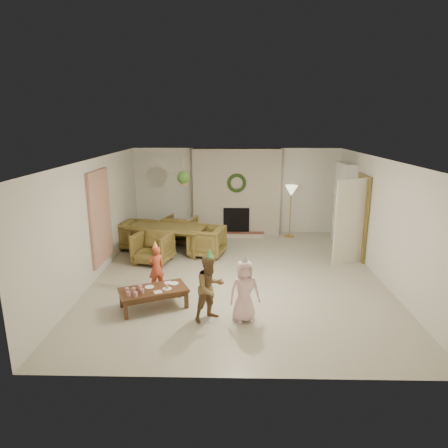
{
  "coord_description": "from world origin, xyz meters",
  "views": [
    {
      "loc": [
        -0.12,
        -7.9,
        3.23
      ],
      "look_at": [
        -0.3,
        0.4,
        1.05
      ],
      "focal_mm": 31.3,
      "sensor_mm": 36.0,
      "label": 1
    }
  ],
  "objects_px": {
    "coffee_table_top": "(153,290)",
    "child_pink": "(244,291)",
    "dining_chair_near": "(153,248)",
    "child_plaid": "(210,288)",
    "dining_table": "(168,239)",
    "dining_chair_left": "(138,235)",
    "child_red": "(156,268)",
    "dining_chair_far": "(180,229)",
    "dining_chair_right": "(207,241)"
  },
  "relations": [
    {
      "from": "child_plaid",
      "to": "dining_chair_left",
      "type": "bearing_deg",
      "value": 81.76
    },
    {
      "from": "dining_chair_near",
      "to": "coffee_table_top",
      "type": "bearing_deg",
      "value": -63.95
    },
    {
      "from": "coffee_table_top",
      "to": "child_pink",
      "type": "xyz_separation_m",
      "value": [
        1.6,
        -0.41,
        0.19
      ]
    },
    {
      "from": "dining_chair_left",
      "to": "child_red",
      "type": "relative_size",
      "value": 0.91
    },
    {
      "from": "dining_chair_left",
      "to": "child_red",
      "type": "bearing_deg",
      "value": -144.46
    },
    {
      "from": "dining_chair_left",
      "to": "child_red",
      "type": "distance_m",
      "value": 2.72
    },
    {
      "from": "coffee_table_top",
      "to": "child_plaid",
      "type": "bearing_deg",
      "value": -44.93
    },
    {
      "from": "coffee_table_top",
      "to": "child_red",
      "type": "bearing_deg",
      "value": 72.73
    },
    {
      "from": "coffee_table_top",
      "to": "child_plaid",
      "type": "height_order",
      "value": "child_plaid"
    },
    {
      "from": "coffee_table_top",
      "to": "dining_chair_left",
      "type": "bearing_deg",
      "value": 83.71
    },
    {
      "from": "child_red",
      "to": "child_pink",
      "type": "distance_m",
      "value": 2.07
    },
    {
      "from": "dining_chair_near",
      "to": "child_pink",
      "type": "bearing_deg",
      "value": -37.99
    },
    {
      "from": "child_pink",
      "to": "dining_chair_right",
      "type": "bearing_deg",
      "value": 90.52
    },
    {
      "from": "dining_chair_near",
      "to": "dining_table",
      "type": "bearing_deg",
      "value": 90.0
    },
    {
      "from": "dining_chair_near",
      "to": "dining_chair_left",
      "type": "distance_m",
      "value": 1.19
    },
    {
      "from": "coffee_table_top",
      "to": "child_plaid",
      "type": "relative_size",
      "value": 1.04
    },
    {
      "from": "child_red",
      "to": "child_pink",
      "type": "relative_size",
      "value": 0.85
    },
    {
      "from": "dining_chair_right",
      "to": "child_pink",
      "type": "bearing_deg",
      "value": 29.04
    },
    {
      "from": "dining_table",
      "to": "dining_chair_right",
      "type": "xyz_separation_m",
      "value": [
        1.02,
        -0.27,
        0.04
      ]
    },
    {
      "from": "dining_table",
      "to": "dining_chair_near",
      "type": "xyz_separation_m",
      "value": [
        -0.21,
        -0.81,
        0.04
      ]
    },
    {
      "from": "dining_chair_right",
      "to": "child_plaid",
      "type": "bearing_deg",
      "value": 19.31
    },
    {
      "from": "dining_chair_near",
      "to": "child_plaid",
      "type": "height_order",
      "value": "child_plaid"
    },
    {
      "from": "dining_chair_left",
      "to": "child_plaid",
      "type": "height_order",
      "value": "child_plaid"
    },
    {
      "from": "dining_table",
      "to": "child_red",
      "type": "xyz_separation_m",
      "value": [
        0.16,
        -2.33,
        0.11
      ]
    },
    {
      "from": "coffee_table_top",
      "to": "child_red",
      "type": "distance_m",
      "value": 0.79
    },
    {
      "from": "dining_chair_right",
      "to": "dining_chair_near",
      "type": "bearing_deg",
      "value": -51.34
    },
    {
      "from": "child_plaid",
      "to": "child_pink",
      "type": "distance_m",
      "value": 0.57
    },
    {
      "from": "child_plaid",
      "to": "child_pink",
      "type": "relative_size",
      "value": 1.07
    },
    {
      "from": "child_pink",
      "to": "child_red",
      "type": "bearing_deg",
      "value": 131.12
    },
    {
      "from": "dining_chair_near",
      "to": "dining_chair_right",
      "type": "xyz_separation_m",
      "value": [
        1.23,
        0.55,
        0.0
      ]
    },
    {
      "from": "child_red",
      "to": "child_plaid",
      "type": "height_order",
      "value": "child_plaid"
    },
    {
      "from": "dining_table",
      "to": "dining_chair_right",
      "type": "relative_size",
      "value": 2.34
    },
    {
      "from": "dining_table",
      "to": "child_plaid",
      "type": "relative_size",
      "value": 1.7
    },
    {
      "from": "child_plaid",
      "to": "dining_table",
      "type": "bearing_deg",
      "value": 72.43
    },
    {
      "from": "dining_chair_right",
      "to": "child_plaid",
      "type": "distance_m",
      "value": 3.25
    },
    {
      "from": "child_red",
      "to": "child_plaid",
      "type": "relative_size",
      "value": 0.8
    },
    {
      "from": "child_plaid",
      "to": "child_pink",
      "type": "xyz_separation_m",
      "value": [
        0.57,
        -0.02,
        -0.04
      ]
    },
    {
      "from": "dining_chair_near",
      "to": "coffee_table_top",
      "type": "relative_size",
      "value": 0.7
    },
    {
      "from": "dining_table",
      "to": "coffee_table_top",
      "type": "distance_m",
      "value": 3.11
    },
    {
      "from": "dining_chair_far",
      "to": "child_plaid",
      "type": "xyz_separation_m",
      "value": [
        1.07,
        -4.31,
        0.19
      ]
    },
    {
      "from": "child_pink",
      "to": "dining_chair_near",
      "type": "bearing_deg",
      "value": 113.49
    },
    {
      "from": "dining_table",
      "to": "child_red",
      "type": "bearing_deg",
      "value": -71.49
    },
    {
      "from": "child_pink",
      "to": "child_plaid",
      "type": "bearing_deg",
      "value": 164.28
    },
    {
      "from": "dining_chair_near",
      "to": "coffee_table_top",
      "type": "xyz_separation_m",
      "value": [
        0.46,
        -2.29,
        -0.04
      ]
    },
    {
      "from": "dining_chair_near",
      "to": "coffee_table_top",
      "type": "height_order",
      "value": "dining_chair_near"
    },
    {
      "from": "dining_chair_far",
      "to": "coffee_table_top",
      "type": "xyz_separation_m",
      "value": [
        0.04,
        -3.92,
        -0.04
      ]
    },
    {
      "from": "dining_chair_far",
      "to": "child_plaid",
      "type": "relative_size",
      "value": 0.72
    },
    {
      "from": "dining_chair_far",
      "to": "child_red",
      "type": "height_order",
      "value": "child_red"
    },
    {
      "from": "child_red",
      "to": "child_plaid",
      "type": "bearing_deg",
      "value": 99.71
    },
    {
      "from": "dining_chair_near",
      "to": "child_plaid",
      "type": "bearing_deg",
      "value": -46.27
    }
  ]
}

